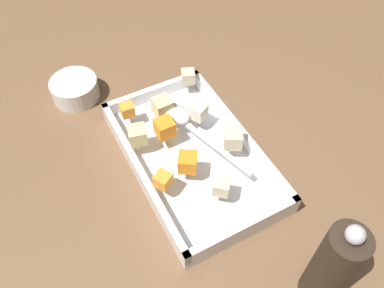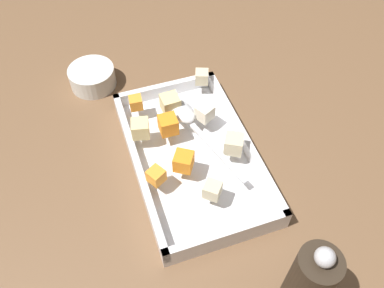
% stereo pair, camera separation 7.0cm
% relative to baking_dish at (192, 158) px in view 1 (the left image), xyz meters
% --- Properties ---
extents(ground_plane, '(4.00, 4.00, 0.00)m').
position_rel_baking_dish_xyz_m(ground_plane, '(0.01, -0.02, -0.01)').
color(ground_plane, brown).
extents(baking_dish, '(0.36, 0.22, 0.04)m').
position_rel_baking_dish_xyz_m(baking_dish, '(0.00, 0.00, 0.00)').
color(baking_dish, silver).
rests_on(baking_dish, ground_plane).
extents(carrot_chunk_heap_side, '(0.03, 0.03, 0.02)m').
position_rel_baking_dish_xyz_m(carrot_chunk_heap_side, '(-0.13, -0.07, 0.04)').
color(carrot_chunk_heap_side, orange).
rests_on(carrot_chunk_heap_side, baking_dish).
extents(carrot_chunk_corner_sw, '(0.04, 0.04, 0.03)m').
position_rel_baking_dish_xyz_m(carrot_chunk_corner_sw, '(0.04, -0.03, 0.05)').
color(carrot_chunk_corner_sw, orange).
rests_on(carrot_chunk_corner_sw, baking_dish).
extents(carrot_chunk_near_left, '(0.03, 0.03, 0.03)m').
position_rel_baking_dish_xyz_m(carrot_chunk_near_left, '(-0.05, -0.03, 0.05)').
color(carrot_chunk_near_left, orange).
rests_on(carrot_chunk_near_left, baking_dish).
extents(carrot_chunk_mid_right, '(0.03, 0.03, 0.03)m').
position_rel_baking_dish_xyz_m(carrot_chunk_mid_right, '(0.05, -0.08, 0.04)').
color(carrot_chunk_mid_right, orange).
rests_on(carrot_chunk_mid_right, baking_dish).
extents(potato_chunk_front_center, '(0.04, 0.04, 0.03)m').
position_rel_baking_dish_xyz_m(potato_chunk_front_center, '(-0.10, -0.01, 0.05)').
color(potato_chunk_front_center, '#E0CC89').
rests_on(potato_chunk_front_center, baking_dish).
extents(potato_chunk_near_right, '(0.04, 0.04, 0.03)m').
position_rel_baking_dish_xyz_m(potato_chunk_near_right, '(0.03, 0.07, 0.05)').
color(potato_chunk_near_right, beige).
rests_on(potato_chunk_near_right, baking_dish).
extents(potato_chunk_back_center, '(0.03, 0.03, 0.03)m').
position_rel_baking_dish_xyz_m(potato_chunk_back_center, '(-0.16, 0.07, 0.04)').
color(potato_chunk_back_center, beige).
rests_on(potato_chunk_back_center, baking_dish).
extents(potato_chunk_near_spoon, '(0.04, 0.04, 0.03)m').
position_rel_baking_dish_xyz_m(potato_chunk_near_spoon, '(-0.06, -0.08, 0.05)').
color(potato_chunk_near_spoon, '#E0CC89').
rests_on(potato_chunk_near_spoon, baking_dish).
extents(potato_chunk_far_left, '(0.04, 0.04, 0.03)m').
position_rel_baking_dish_xyz_m(potato_chunk_far_left, '(0.10, -0.00, 0.04)').
color(potato_chunk_far_left, beige).
rests_on(potato_chunk_far_left, baking_dish).
extents(parsnip_chunk_far_right, '(0.04, 0.04, 0.03)m').
position_rel_baking_dish_xyz_m(parsnip_chunk_far_right, '(-0.06, 0.05, 0.05)').
color(parsnip_chunk_far_right, silver).
rests_on(parsnip_chunk_far_right, baking_dish).
extents(serving_spoon, '(0.22, 0.09, 0.02)m').
position_rel_baking_dish_xyz_m(serving_spoon, '(-0.07, 0.01, 0.04)').
color(serving_spoon, silver).
rests_on(serving_spoon, baking_dish).
extents(pepper_mill, '(0.05, 0.05, 0.20)m').
position_rel_baking_dish_xyz_m(pepper_mill, '(0.30, 0.05, 0.08)').
color(pepper_mill, '#2D2319').
rests_on(pepper_mill, ground_plane).
extents(small_prep_bowl, '(0.10, 0.10, 0.04)m').
position_rel_baking_dish_xyz_m(small_prep_bowl, '(-0.27, -0.14, 0.01)').
color(small_prep_bowl, silver).
rests_on(small_prep_bowl, ground_plane).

